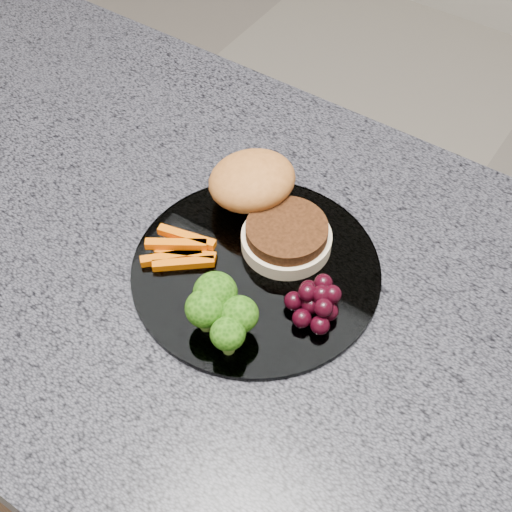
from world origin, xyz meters
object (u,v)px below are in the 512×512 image
Objects in this scene: grape_bunch at (317,302)px; island_cabinet at (230,451)px; burger at (264,203)px; plate at (256,270)px.

island_cabinet is at bearing -177.56° from grape_bunch.
burger is 0.14m from grape_bunch.
burger reaches higher than plate.
island_cabinet is 0.50m from burger.
burger is at bearing 86.17° from island_cabinet.
burger reaches higher than grape_bunch.
island_cabinet is at bearing -157.25° from plate.
burger is (0.01, 0.08, 0.50)m from island_cabinet.
island_cabinet is at bearing -79.61° from burger.
burger is (-0.03, 0.06, 0.03)m from plate.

